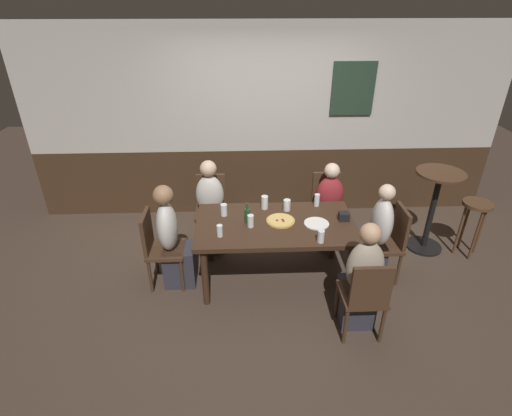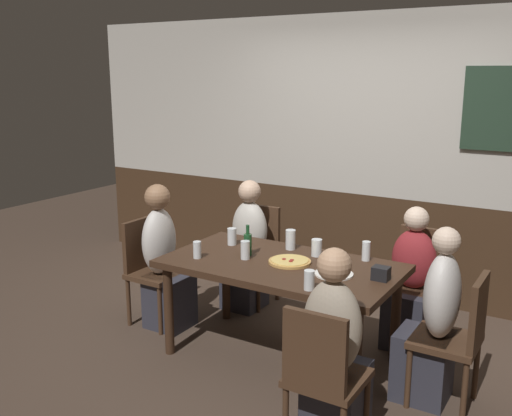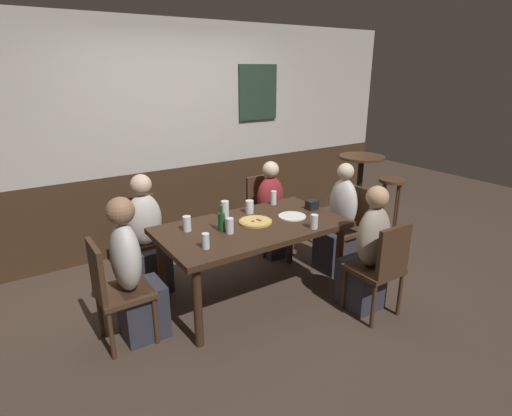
# 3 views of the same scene
# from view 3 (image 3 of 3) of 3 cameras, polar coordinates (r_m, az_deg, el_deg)

# --- Properties ---
(ground_plane) EXTENTS (12.00, 12.00, 0.00)m
(ground_plane) POSITION_cam_3_polar(r_m,az_deg,el_deg) (4.01, -0.52, -12.25)
(ground_plane) COLOR #423328
(wall_back) EXTENTS (6.40, 0.13, 2.60)m
(wall_back) POSITION_cam_3_polar(r_m,az_deg,el_deg) (4.96, -11.06, 9.66)
(wall_back) COLOR #3D2819
(wall_back) RESTS_ON ground_plane
(dining_table) EXTENTS (1.69, 0.92, 0.74)m
(dining_table) POSITION_cam_3_polar(r_m,az_deg,el_deg) (3.71, -0.55, -3.51)
(dining_table) COLOR #382316
(dining_table) RESTS_ON ground_plane
(chair_head_west) EXTENTS (0.40, 0.40, 0.88)m
(chair_head_west) POSITION_cam_3_polar(r_m,az_deg,el_deg) (3.34, -19.31, -10.49)
(chair_head_west) COLOR #422B1C
(chair_head_west) RESTS_ON ground_plane
(chair_right_near) EXTENTS (0.40, 0.40, 0.88)m
(chair_right_near) POSITION_cam_3_polar(r_m,az_deg,el_deg) (3.64, 17.16, -7.68)
(chair_right_near) COLOR #422B1C
(chair_right_near) RESTS_ON ground_plane
(chair_head_east) EXTENTS (0.40, 0.40, 0.88)m
(chair_head_east) POSITION_cam_3_polar(r_m,az_deg,el_deg) (4.53, 12.96, -1.96)
(chair_head_east) COLOR #422B1C
(chair_head_east) RESTS_ON ground_plane
(chair_left_far) EXTENTS (0.40, 0.40, 0.88)m
(chair_left_far) POSITION_cam_3_polar(r_m,az_deg,el_deg) (4.22, -15.64, -3.75)
(chair_left_far) COLOR #422B1C
(chair_left_far) RESTS_ON ground_plane
(chair_right_far) EXTENTS (0.40, 0.40, 0.88)m
(chair_right_far) POSITION_cam_3_polar(r_m,az_deg,el_deg) (4.83, 1.20, -0.11)
(chair_right_far) COLOR #422B1C
(chair_right_far) RESTS_ON ground_plane
(person_head_west) EXTENTS (0.37, 0.34, 1.20)m
(person_head_west) POSITION_cam_3_polar(r_m,az_deg,el_deg) (3.36, -16.68, -9.65)
(person_head_west) COLOR #2D2D38
(person_head_west) RESTS_ON ground_plane
(person_right_near) EXTENTS (0.34, 0.37, 1.17)m
(person_right_near) POSITION_cam_3_polar(r_m,az_deg,el_deg) (3.74, 15.26, -6.86)
(person_right_near) COLOR #2D2D38
(person_right_near) RESTS_ON ground_plane
(person_head_east) EXTENTS (0.37, 0.34, 1.17)m
(person_head_east) POSITION_cam_3_polar(r_m,az_deg,el_deg) (4.42, 11.49, -2.50)
(person_head_east) COLOR #2D2D38
(person_head_east) RESTS_ON ground_plane
(person_left_far) EXTENTS (0.34, 0.37, 1.15)m
(person_left_far) POSITION_cam_3_polar(r_m,az_deg,el_deg) (4.08, -14.91, -4.63)
(person_left_far) COLOR #2D2D38
(person_left_far) RESTS_ON ground_plane
(person_right_far) EXTENTS (0.34, 0.37, 1.09)m
(person_right_far) POSITION_cam_3_polar(r_m,az_deg,el_deg) (4.72, 2.33, -1.11)
(person_right_far) COLOR #2D2D38
(person_right_far) RESTS_ON ground_plane
(pizza) EXTENTS (0.31, 0.31, 0.03)m
(pizza) POSITION_cam_3_polar(r_m,az_deg,el_deg) (3.72, -0.07, -1.89)
(pizza) COLOR tan
(pizza) RESTS_ON dining_table
(pint_glass_amber) EXTENTS (0.07, 0.07, 0.13)m
(pint_glass_amber) POSITION_cam_3_polar(r_m,az_deg,el_deg) (3.61, 8.14, -2.00)
(pint_glass_amber) COLOR silver
(pint_glass_amber) RESTS_ON dining_table
(tumbler_water) EXTENTS (0.08, 0.08, 0.15)m
(tumbler_water) POSITION_cam_3_polar(r_m,az_deg,el_deg) (3.87, -4.37, -0.23)
(tumbler_water) COLOR silver
(tumbler_water) RESTS_ON dining_table
(beer_glass_tall) EXTENTS (0.06, 0.06, 0.14)m
(beer_glass_tall) POSITION_cam_3_polar(r_m,az_deg,el_deg) (4.21, 2.47, 1.37)
(beer_glass_tall) COLOR silver
(beer_glass_tall) RESTS_ON dining_table
(pint_glass_pale) EXTENTS (0.07, 0.07, 0.13)m
(pint_glass_pale) POSITION_cam_3_polar(r_m,az_deg,el_deg) (3.57, -9.63, -2.29)
(pint_glass_pale) COLOR silver
(pint_glass_pale) RESTS_ON dining_table
(beer_glass_half) EXTENTS (0.06, 0.06, 0.13)m
(beer_glass_half) POSITION_cam_3_polar(r_m,az_deg,el_deg) (3.21, -7.05, -4.72)
(beer_glass_half) COLOR silver
(beer_glass_half) RESTS_ON dining_table
(tumbler_short) EXTENTS (0.07, 0.07, 0.14)m
(tumbler_short) POSITION_cam_3_polar(r_m,az_deg,el_deg) (3.48, -3.69, -2.64)
(tumbler_short) COLOR silver
(tumbler_short) RESTS_ON dining_table
(pint_glass_stout) EXTENTS (0.08, 0.08, 0.13)m
(pint_glass_stout) POSITION_cam_3_polar(r_m,az_deg,el_deg) (3.95, -0.91, 0.04)
(pint_glass_stout) COLOR silver
(pint_glass_stout) RESTS_ON dining_table
(beer_bottle_green) EXTENTS (0.06, 0.06, 0.23)m
(beer_bottle_green) POSITION_cam_3_polar(r_m,az_deg,el_deg) (3.52, -4.85, -1.85)
(beer_bottle_green) COLOR #194723
(beer_bottle_green) RESTS_ON dining_table
(plate_white_large) EXTENTS (0.26, 0.26, 0.01)m
(plate_white_large) POSITION_cam_3_polar(r_m,az_deg,el_deg) (3.88, 5.09, -1.16)
(plate_white_large) COLOR white
(plate_white_large) RESTS_ON dining_table
(condiment_caddy) EXTENTS (0.11, 0.09, 0.09)m
(condiment_caddy) POSITION_cam_3_polar(r_m,az_deg,el_deg) (4.10, 7.83, 0.44)
(condiment_caddy) COLOR black
(condiment_caddy) RESTS_ON dining_table
(side_bar_table) EXTENTS (0.56, 0.56, 1.05)m
(side_bar_table) POSITION_cam_3_polar(r_m,az_deg,el_deg) (5.34, 14.22, 2.53)
(side_bar_table) COLOR black
(side_bar_table) RESTS_ON ground_plane
(bar_stool) EXTENTS (0.34, 0.34, 0.72)m
(bar_stool) POSITION_cam_3_polar(r_m,az_deg,el_deg) (5.60, 18.44, 2.32)
(bar_stool) COLOR #513521
(bar_stool) RESTS_ON ground_plane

